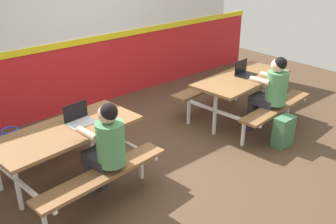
% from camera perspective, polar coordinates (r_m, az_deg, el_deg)
% --- Properties ---
extents(ground_plane, '(10.00, 10.00, 0.02)m').
position_cam_1_polar(ground_plane, '(5.33, 1.19, -6.06)').
color(ground_plane, '#4C3826').
extents(accent_backdrop, '(8.00, 0.14, 2.60)m').
position_cam_1_polar(accent_backdrop, '(6.62, -12.25, 11.30)').
color(accent_backdrop, red).
rests_on(accent_backdrop, ground).
extents(picnic_table_left, '(1.73, 1.70, 0.74)m').
position_cam_1_polar(picnic_table_left, '(4.53, -14.71, -4.40)').
color(picnic_table_left, brown).
rests_on(picnic_table_left, ground).
extents(picnic_table_right, '(1.73, 1.70, 0.74)m').
position_cam_1_polar(picnic_table_right, '(6.09, 10.86, 3.64)').
color(picnic_table_right, brown).
rests_on(picnic_table_right, ground).
extents(student_nearer, '(0.39, 0.54, 1.21)m').
position_cam_1_polar(student_nearer, '(4.11, -9.22, -4.83)').
color(student_nearer, '#2D2D38').
rests_on(student_nearer, ground).
extents(student_further, '(0.39, 0.54, 1.21)m').
position_cam_1_polar(student_further, '(5.73, 15.17, 3.27)').
color(student_further, '#2D2D38').
rests_on(student_further, ground).
extents(laptop_silver, '(0.34, 0.25, 0.22)m').
position_cam_1_polar(laptop_silver, '(4.55, -13.07, -0.99)').
color(laptop_silver, silver).
rests_on(laptop_silver, picnic_table_left).
extents(laptop_dark, '(0.34, 0.25, 0.22)m').
position_cam_1_polar(laptop_dark, '(6.13, 11.31, 5.87)').
color(laptop_dark, black).
rests_on(laptop_dark, picnic_table_right).
extents(backpack_dark, '(0.30, 0.22, 0.44)m').
position_cam_1_polar(backpack_dark, '(5.62, 16.81, -2.82)').
color(backpack_dark, '#3F724C').
rests_on(backpack_dark, ground).
extents(tote_bag_bright, '(0.34, 0.21, 0.43)m').
position_cam_1_polar(tote_bag_bright, '(5.49, -22.18, -4.62)').
color(tote_bag_bright, '#1E47B2').
rests_on(tote_bag_bright, ground).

